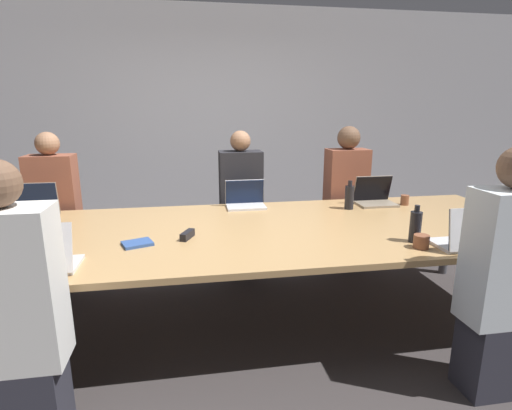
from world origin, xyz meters
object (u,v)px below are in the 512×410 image
object	(u,v)px
cup_far_right	(405,200)
stapler	(187,235)
laptop_far_center	(245,199)
bottle_far_right	(349,197)
person_near_right	(503,280)
person_far_right	(345,199)
laptop_near_right	(468,237)
laptop_far_right	(374,196)
laptop_near_left	(40,258)
person_far_center	(241,206)
person_near_left	(17,318)
person_far_left	(56,213)
laptop_far_left	(35,209)
cup_near_right	(421,242)
bottle_near_right	(415,226)

from	to	relation	value
cup_far_right	stapler	bearing A→B (deg)	-162.23
laptop_far_center	bottle_far_right	xyz separation A→B (m)	(0.87, -0.22, 0.04)
person_near_right	stapler	xyz separation A→B (m)	(-1.69, 0.83, 0.08)
person_far_right	laptop_near_right	xyz separation A→B (m)	(0.14, -1.62, 0.13)
laptop_far_right	laptop_near_left	bearing A→B (deg)	-155.37
person_far_center	person_near_left	size ratio (longest dim) A/B	0.99
person_far_left	person_near_right	bearing A→B (deg)	-34.22
laptop_far_right	person_far_left	xyz separation A→B (m)	(-2.83, 0.42, -0.14)
person_far_right	stapler	world-z (taller)	person_far_right
laptop_near_left	laptop_far_left	world-z (taller)	laptop_far_left
stapler	laptop_near_right	bearing A→B (deg)	8.45
laptop_far_right	cup_near_right	bearing A→B (deg)	-101.34
person_near_right	laptop_far_left	bearing A→B (deg)	-27.69
cup_far_right	cup_near_right	bearing A→B (deg)	-114.68
laptop_far_center	cup_near_right	size ratio (longest dim) A/B	3.59
cup_far_right	bottle_near_right	world-z (taller)	bottle_near_right
bottle_far_right	laptop_near_left	size ratio (longest dim) A/B	0.68
person_near_left	cup_near_right	bearing A→B (deg)	-170.49
laptop_near_left	laptop_near_right	xyz separation A→B (m)	(2.49, -0.07, 0.00)
laptop_near_left	person_far_left	bearing A→B (deg)	-75.79
laptop_far_right	person_far_left	world-z (taller)	person_far_left
laptop_far_right	person_far_left	bearing A→B (deg)	171.64
laptop_far_left	stapler	bearing A→B (deg)	-29.85
laptop_far_center	laptop_far_left	world-z (taller)	laptop_far_left
person_far_center	person_far_left	bearing A→B (deg)	-179.53
person_near_right	person_near_left	bearing A→B (deg)	-0.70
person_far_right	laptop_near_left	size ratio (longest dim) A/B	3.92
person_far_right	person_far_left	world-z (taller)	person_far_right
person_far_center	laptop_far_left	world-z (taller)	person_far_center
person_far_left	cup_near_right	xyz separation A→B (m)	(2.60, -1.54, 0.11)
person_far_left	person_near_right	distance (m)	3.45
person_far_center	person_far_right	bearing A→B (deg)	0.18
cup_far_right	laptop_near_left	size ratio (longest dim) A/B	0.25
laptop_far_center	person_near_right	size ratio (longest dim) A/B	0.24
laptop_far_right	person_far_right	bearing A→B (deg)	102.27
bottle_far_right	person_near_right	world-z (taller)	person_near_right
laptop_far_center	laptop_near_right	xyz separation A→B (m)	(1.21, -1.28, 0.01)
laptop_far_right	laptop_near_right	world-z (taller)	laptop_near_right
laptop_far_right	person_far_right	xyz separation A→B (m)	(-0.09, 0.43, -0.13)
laptop_near_left	cup_near_right	world-z (taller)	laptop_near_left
laptop_near_left	person_far_left	size ratio (longest dim) A/B	0.26
person_far_center	laptop_far_left	bearing A→B (deg)	-164.88
bottle_far_right	cup_near_right	size ratio (longest dim) A/B	2.61
bottle_far_right	person_near_left	distance (m)	2.55
laptop_far_right	cup_near_right	distance (m)	1.15
bottle_far_right	cup_far_right	bearing A→B (deg)	5.29
laptop_far_left	stapler	distance (m)	1.35
person_far_center	cup_near_right	xyz separation A→B (m)	(0.93, -1.55, 0.12)
laptop_near_left	person_near_right	distance (m)	2.50
person_far_center	bottle_near_right	size ratio (longest dim) A/B	5.63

